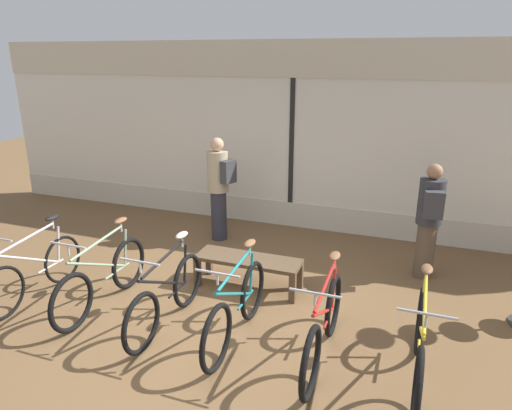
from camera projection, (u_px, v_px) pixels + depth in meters
name	position (u px, v px, depth m)	size (l,w,h in m)	color
ground_plane	(209.00, 323.00, 5.30)	(24.00, 24.00, 0.00)	brown
shop_back_wall	(292.00, 136.00, 7.80)	(12.00, 0.08, 3.20)	beige
bicycle_far_left	(35.00, 271.00, 5.74)	(0.46, 1.63, 1.01)	black
bicycle_left	(103.00, 278.00, 5.55)	(0.46, 1.76, 1.02)	black
bicycle_center_left	(167.00, 296.00, 5.15)	(0.46, 1.66, 1.01)	black
bicycle_center_right	(237.00, 308.00, 4.88)	(0.46, 1.69, 1.03)	black
bicycle_right	(323.00, 328.00, 4.54)	(0.46, 1.74, 1.03)	black
bicycle_far_right	(419.00, 347.00, 4.23)	(0.46, 1.78, 1.04)	black
display_bench	(248.00, 263.00, 6.01)	(1.40, 0.44, 0.43)	brown
customer_near_rack	(429.00, 218.00, 6.13)	(0.38, 0.51, 1.61)	brown
customer_by_window	(219.00, 186.00, 7.42)	(0.55, 0.44, 1.72)	#2D2D38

